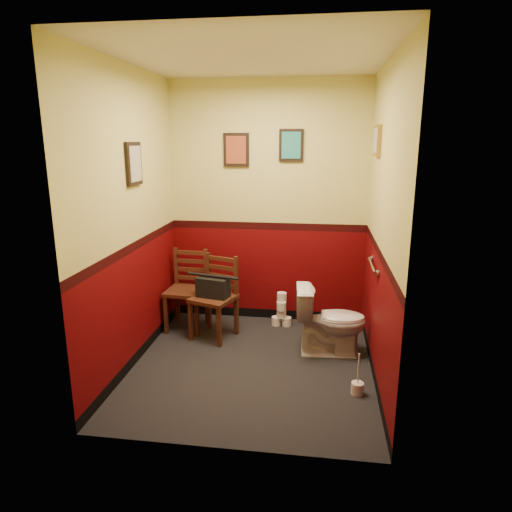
# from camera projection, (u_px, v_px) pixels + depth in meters

# --- Properties ---
(floor) EXTENTS (2.20, 2.40, 0.00)m
(floor) POSITION_uv_depth(u_px,v_px,m) (252.00, 365.00, 4.28)
(floor) COLOR black
(floor) RESTS_ON ground
(ceiling) EXTENTS (2.20, 2.40, 0.00)m
(ceiling) POSITION_uv_depth(u_px,v_px,m) (252.00, 56.00, 3.61)
(ceiling) COLOR silver
(ceiling) RESTS_ON ground
(wall_back) EXTENTS (2.20, 0.00, 2.70)m
(wall_back) POSITION_uv_depth(u_px,v_px,m) (268.00, 205.00, 5.10)
(wall_back) COLOR #4F0407
(wall_back) RESTS_ON ground
(wall_front) EXTENTS (2.20, 0.00, 2.70)m
(wall_front) POSITION_uv_depth(u_px,v_px,m) (223.00, 259.00, 2.80)
(wall_front) COLOR #4F0407
(wall_front) RESTS_ON ground
(wall_left) EXTENTS (0.00, 2.40, 2.70)m
(wall_left) POSITION_uv_depth(u_px,v_px,m) (131.00, 221.00, 4.10)
(wall_left) COLOR #4F0407
(wall_left) RESTS_ON ground
(wall_right) EXTENTS (0.00, 2.40, 2.70)m
(wall_right) POSITION_uv_depth(u_px,v_px,m) (382.00, 227.00, 3.80)
(wall_right) COLOR #4F0407
(wall_right) RESTS_ON ground
(grab_bar) EXTENTS (0.05, 0.56, 0.06)m
(grab_bar) POSITION_uv_depth(u_px,v_px,m) (372.00, 265.00, 4.14)
(grab_bar) COLOR silver
(grab_bar) RESTS_ON wall_right
(framed_print_back_a) EXTENTS (0.28, 0.04, 0.36)m
(framed_print_back_a) POSITION_uv_depth(u_px,v_px,m) (236.00, 150.00, 4.98)
(framed_print_back_a) COLOR black
(framed_print_back_a) RESTS_ON wall_back
(framed_print_back_b) EXTENTS (0.26, 0.04, 0.34)m
(framed_print_back_b) POSITION_uv_depth(u_px,v_px,m) (291.00, 145.00, 4.88)
(framed_print_back_b) COLOR black
(framed_print_back_b) RESTS_ON wall_back
(framed_print_left) EXTENTS (0.04, 0.30, 0.38)m
(framed_print_left) POSITION_uv_depth(u_px,v_px,m) (134.00, 164.00, 4.07)
(framed_print_left) COLOR black
(framed_print_left) RESTS_ON wall_left
(framed_print_right) EXTENTS (0.04, 0.34, 0.28)m
(framed_print_right) POSITION_uv_depth(u_px,v_px,m) (377.00, 141.00, 4.20)
(framed_print_right) COLOR olive
(framed_print_right) RESTS_ON wall_right
(toilet) EXTENTS (0.72, 0.44, 0.68)m
(toilet) POSITION_uv_depth(u_px,v_px,m) (331.00, 321.00, 4.46)
(toilet) COLOR white
(toilet) RESTS_ON floor
(toilet_brush) EXTENTS (0.10, 0.10, 0.37)m
(toilet_brush) POSITION_uv_depth(u_px,v_px,m) (357.00, 387.00, 3.79)
(toilet_brush) COLOR silver
(toilet_brush) RESTS_ON floor
(chair_left) EXTENTS (0.43, 0.43, 0.88)m
(chair_left) POSITION_uv_depth(u_px,v_px,m) (187.00, 290.00, 5.06)
(chair_left) COLOR #532918
(chair_left) RESTS_ON floor
(chair_right) EXTENTS (0.52, 0.52, 0.87)m
(chair_right) POSITION_uv_depth(u_px,v_px,m) (215.00, 297.00, 4.83)
(chair_right) COLOR #532918
(chair_right) RESTS_ON floor
(handbag) EXTENTS (0.36, 0.24, 0.24)m
(handbag) POSITION_uv_depth(u_px,v_px,m) (213.00, 287.00, 4.76)
(handbag) COLOR black
(handbag) RESTS_ON chair_right
(tp_stack) EXTENTS (0.22, 0.14, 0.39)m
(tp_stack) POSITION_uv_depth(u_px,v_px,m) (282.00, 312.00, 5.16)
(tp_stack) COLOR silver
(tp_stack) RESTS_ON floor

